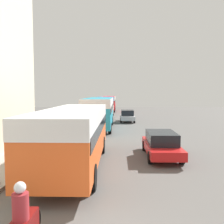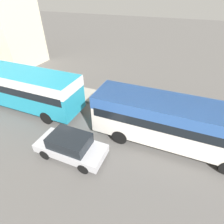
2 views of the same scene
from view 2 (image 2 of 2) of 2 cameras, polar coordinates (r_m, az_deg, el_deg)
name	(u,v)px [view 2 (image 2 of 2)]	position (r m, az deg, el deg)	size (l,w,h in m)	color
bus_following	(21,85)	(15.47, -27.52, 7.94)	(2.64, 9.76, 3.14)	teal
bus_third_in_line	(177,119)	(10.81, 20.39, -2.25)	(2.60, 9.94, 3.03)	silver
car_crossing	(71,146)	(10.52, -13.38, -10.63)	(1.82, 4.10, 1.50)	#B7B7BC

